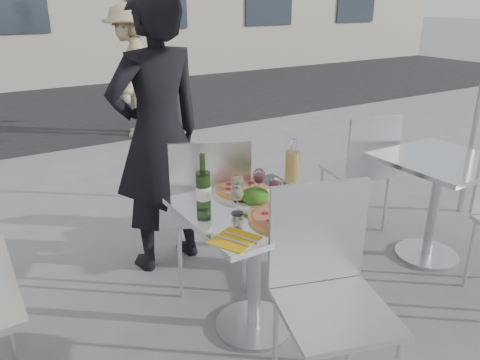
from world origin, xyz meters
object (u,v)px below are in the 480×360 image
pedestrian_b (131,71)px  wineglass_white_b (237,183)px  side_table_right (437,187)px  napkin_right (325,211)px  wineglass_white_a (237,193)px  pizza_far (242,190)px  wineglass_red_a (275,184)px  chair_near (327,280)px  napkin_left (235,239)px  pizza_near (285,217)px  sugar_shaker (287,190)px  carafe (292,169)px  chair_far (210,202)px  wine_bottle (203,188)px  woman_diner (158,136)px  main_table (255,243)px  side_chair_rfar (363,164)px  wineglass_red_b (259,177)px  salad_plate (255,198)px

pedestrian_b → wineglass_white_b: bearing=11.2°
side_table_right → napkin_right: (-1.23, -0.22, 0.21)m
pedestrian_b → wineglass_white_a: (-0.97, -4.26, 0.01)m
pizza_far → wineglass_red_a: wineglass_red_a is taller
chair_near → napkin_left: 0.44m
pizza_near → napkin_right: (0.22, -0.03, -0.01)m
sugar_shaker → napkin_left: (-0.47, -0.23, -0.05)m
pedestrian_b → carafe: bearing=16.0°
chair_far → wine_bottle: size_ratio=3.43×
woman_diner → pedestrian_b: size_ratio=1.08×
chair_far → wineglass_white_b: 0.46m
main_table → side_table_right: (1.50, 0.00, 0.00)m
wineglass_white_a → wineglass_red_a: same height
pizza_near → wineglass_white_b: wineglass_white_b is taller
main_table → wineglass_red_a: size_ratio=4.76×
side_chair_rfar → woman_diner: (-1.50, 0.38, 0.36)m
carafe → wineglass_red_a: bearing=-149.3°
chair_far → pizza_near: 0.69m
woman_diner → sugar_shaker: bearing=100.5°
side_chair_rfar → pizza_far: 1.39m
side_table_right → wine_bottle: wine_bottle is taller
main_table → napkin_right: 0.41m
side_chair_rfar → pedestrian_b: 3.72m
chair_near → pedestrian_b: 4.85m
side_table_right → napkin_right: napkin_right is taller
chair_far → pizza_far: 0.33m
woman_diner → carafe: woman_diner is taller
sugar_shaker → side_table_right: bearing=0.3°
wineglass_white_b → wineglass_red_a: (0.15, -0.12, 0.00)m
pizza_far → wine_bottle: (-0.28, -0.08, 0.10)m
wineglass_white_b → napkin_right: bearing=-46.0°
sugar_shaker → wineglass_white_a: size_ratio=0.68×
wineglass_white_a → wine_bottle: bearing=131.3°
wine_bottle → wineglass_red_a: (0.34, -0.14, -0.00)m
side_table_right → chair_far: size_ratio=0.74×
wineglass_red_a → napkin_right: bearing=-51.9°
pizza_far → napkin_right: size_ratio=1.43×
carafe → napkin_left: 0.68m
chair_near → napkin_left: (-0.30, 0.28, 0.15)m
chair_far → chair_near: chair_far is taller
chair_far → wineglass_red_b: bearing=130.8°
sugar_shaker → wineglass_red_b: 0.17m
main_table → wineglass_red_a: (0.11, -0.02, 0.32)m
napkin_left → wineglass_red_b: bearing=18.5°
main_table → napkin_left: 0.42m
sugar_shaker → napkin_right: bearing=-71.5°
pedestrian_b → wineglass_red_b: size_ratio=10.81×
pedestrian_b → wineglass_red_b: 4.20m
chair_far → pizza_far: bearing=124.6°
side_table_right → salad_plate: 1.50m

